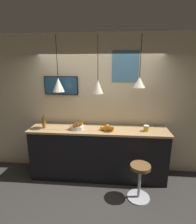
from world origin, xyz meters
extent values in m
plane|color=#33302D|center=(0.00, 0.00, 0.00)|extent=(14.00, 14.00, 0.00)
cube|color=beige|center=(0.00, 0.98, 1.45)|extent=(8.00, 0.06, 2.90)
cube|color=black|center=(0.00, 0.60, 0.51)|extent=(2.71, 0.51, 1.02)
cube|color=tan|center=(0.00, 0.60, 1.04)|extent=(2.75, 0.55, 0.04)
cylinder|color=#B7B7BC|center=(0.77, 0.04, 0.01)|extent=(0.40, 0.40, 0.02)
cylinder|color=#B7B7BC|center=(0.77, 0.04, 0.30)|extent=(0.05, 0.05, 0.57)
cylinder|color=brown|center=(0.77, 0.04, 0.62)|extent=(0.34, 0.34, 0.06)
cylinder|color=beige|center=(-0.41, 0.57, 1.10)|extent=(0.27, 0.27, 0.07)
sphere|color=orange|center=(-0.45, 0.49, 1.17)|extent=(0.07, 0.07, 0.07)
sphere|color=orange|center=(-0.42, 0.56, 1.17)|extent=(0.08, 0.08, 0.08)
sphere|color=orange|center=(-0.34, 0.60, 1.17)|extent=(0.08, 0.08, 0.08)
sphere|color=orange|center=(0.20, 0.57, 1.10)|extent=(0.07, 0.07, 0.07)
sphere|color=orange|center=(0.22, 0.59, 1.10)|extent=(0.07, 0.07, 0.07)
sphere|color=orange|center=(0.19, 0.58, 1.10)|extent=(0.08, 0.08, 0.08)
sphere|color=orange|center=(0.09, 0.53, 1.10)|extent=(0.08, 0.08, 0.08)
sphere|color=orange|center=(0.12, 0.55, 1.11)|extent=(0.09, 0.09, 0.09)
sphere|color=orange|center=(0.27, 0.53, 1.11)|extent=(0.09, 0.09, 0.09)
sphere|color=orange|center=(0.15, 0.51, 1.10)|extent=(0.08, 0.08, 0.08)
sphere|color=orange|center=(0.11, 0.55, 1.10)|extent=(0.08, 0.08, 0.08)
sphere|color=orange|center=(0.08, 0.57, 1.10)|extent=(0.08, 0.08, 0.08)
sphere|color=orange|center=(0.13, 0.56, 1.11)|extent=(0.09, 0.09, 0.09)
sphere|color=orange|center=(0.22, 0.53, 1.10)|extent=(0.08, 0.08, 0.08)
sphere|color=orange|center=(0.18, 0.68, 1.10)|extent=(0.08, 0.08, 0.08)
cylinder|color=olive|center=(-1.08, 0.57, 1.17)|extent=(0.07, 0.07, 0.22)
cylinder|color=olive|center=(-1.08, 0.57, 1.31)|extent=(0.03, 0.03, 0.06)
cylinder|color=gold|center=(0.92, 0.57, 1.12)|extent=(0.10, 0.10, 0.10)
cylinder|color=white|center=(0.92, 0.57, 1.17)|extent=(0.10, 0.10, 0.01)
cylinder|color=black|center=(-0.74, 0.58, 2.43)|extent=(0.01, 0.01, 0.74)
cone|color=beige|center=(-0.74, 0.58, 1.93)|extent=(0.22, 0.22, 0.26)
sphere|color=#F9EFCC|center=(-0.74, 0.58, 1.82)|extent=(0.04, 0.04, 0.04)
cylinder|color=black|center=(0.00, 0.58, 2.41)|extent=(0.01, 0.01, 0.78)
cone|color=beige|center=(0.00, 0.58, 1.90)|extent=(0.20, 0.20, 0.25)
sphere|color=#F9EFCC|center=(0.00, 0.58, 1.79)|extent=(0.04, 0.04, 0.04)
cylinder|color=black|center=(0.74, 0.58, 2.44)|extent=(0.01, 0.01, 0.72)
cone|color=beige|center=(0.74, 0.58, 1.99)|extent=(0.22, 0.22, 0.18)
sphere|color=#F9EFCC|center=(0.74, 0.58, 1.91)|extent=(0.04, 0.04, 0.04)
cube|color=black|center=(-0.80, 0.93, 1.88)|extent=(0.70, 0.04, 0.38)
cube|color=navy|center=(-0.80, 0.91, 1.88)|extent=(0.67, 0.01, 0.35)
cube|color=teal|center=(0.51, 0.94, 2.26)|extent=(0.52, 0.01, 0.60)
camera|label=1|loc=(0.28, -2.63, 2.27)|focal=28.00mm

